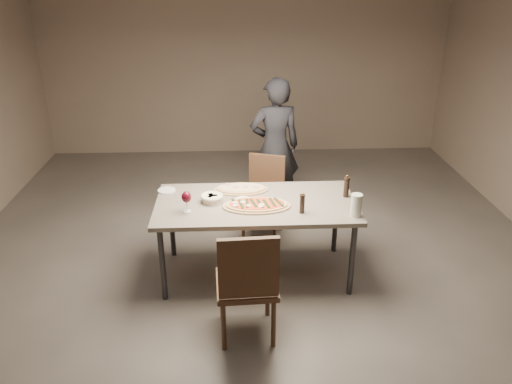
{
  "coord_description": "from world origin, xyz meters",
  "views": [
    {
      "loc": [
        -0.19,
        -4.04,
        2.68
      ],
      "look_at": [
        0.0,
        0.0,
        0.85
      ],
      "focal_mm": 35.0,
      "sensor_mm": 36.0,
      "label": 1
    }
  ],
  "objects_px": {
    "chair_near": "(247,281)",
    "carafe": "(356,205)",
    "bread_basket": "(212,198)",
    "diner": "(275,147)",
    "pepper_mill_left": "(302,203)",
    "ham_pizza": "(241,189)",
    "chair_far": "(265,192)",
    "zucchini_pizza": "(256,205)",
    "dining_table": "(256,208)"
  },
  "relations": [
    {
      "from": "ham_pizza",
      "to": "chair_near",
      "type": "xyz_separation_m",
      "value": [
        0.02,
        -1.19,
        -0.22
      ]
    },
    {
      "from": "bread_basket",
      "to": "pepper_mill_left",
      "type": "height_order",
      "value": "pepper_mill_left"
    },
    {
      "from": "chair_near",
      "to": "carafe",
      "type": "bearing_deg",
      "value": 30.65
    },
    {
      "from": "zucchini_pizza",
      "to": "ham_pizza",
      "type": "relative_size",
      "value": 1.18
    },
    {
      "from": "zucchini_pizza",
      "to": "bread_basket",
      "type": "bearing_deg",
      "value": 162.34
    },
    {
      "from": "bread_basket",
      "to": "carafe",
      "type": "relative_size",
      "value": 1.01
    },
    {
      "from": "dining_table",
      "to": "ham_pizza",
      "type": "height_order",
      "value": "ham_pizza"
    },
    {
      "from": "dining_table",
      "to": "chair_near",
      "type": "distance_m",
      "value": 0.95
    },
    {
      "from": "diner",
      "to": "bread_basket",
      "type": "bearing_deg",
      "value": 54.9
    },
    {
      "from": "carafe",
      "to": "ham_pizza",
      "type": "bearing_deg",
      "value": 149.24
    },
    {
      "from": "pepper_mill_left",
      "to": "chair_near",
      "type": "distance_m",
      "value": 0.9
    },
    {
      "from": "dining_table",
      "to": "carafe",
      "type": "relative_size",
      "value": 9.11
    },
    {
      "from": "bread_basket",
      "to": "diner",
      "type": "height_order",
      "value": "diner"
    },
    {
      "from": "carafe",
      "to": "dining_table",
      "type": "bearing_deg",
      "value": 159.72
    },
    {
      "from": "bread_basket",
      "to": "pepper_mill_left",
      "type": "bearing_deg",
      "value": -18.09
    },
    {
      "from": "ham_pizza",
      "to": "diner",
      "type": "bearing_deg",
      "value": 81.08
    },
    {
      "from": "bread_basket",
      "to": "chair_near",
      "type": "distance_m",
      "value": 1.02
    },
    {
      "from": "dining_table",
      "to": "pepper_mill_left",
      "type": "xyz_separation_m",
      "value": [
        0.38,
        -0.23,
        0.15
      ]
    },
    {
      "from": "bread_basket",
      "to": "diner",
      "type": "xyz_separation_m",
      "value": [
        0.68,
        1.34,
        0.01
      ]
    },
    {
      "from": "ham_pizza",
      "to": "chair_far",
      "type": "relative_size",
      "value": 0.59
    },
    {
      "from": "diner",
      "to": "dining_table",
      "type": "bearing_deg",
      "value": 70.04
    },
    {
      "from": "ham_pizza",
      "to": "bread_basket",
      "type": "xyz_separation_m",
      "value": [
        -0.27,
        -0.24,
        0.03
      ]
    },
    {
      "from": "dining_table",
      "to": "chair_far",
      "type": "height_order",
      "value": "chair_far"
    },
    {
      "from": "dining_table",
      "to": "pepper_mill_left",
      "type": "relative_size",
      "value": 9.51
    },
    {
      "from": "chair_far",
      "to": "diner",
      "type": "bearing_deg",
      "value": -87.66
    },
    {
      "from": "ham_pizza",
      "to": "chair_near",
      "type": "bearing_deg",
      "value": -77.4
    },
    {
      "from": "zucchini_pizza",
      "to": "ham_pizza",
      "type": "xyz_separation_m",
      "value": [
        -0.13,
        0.36,
        -0.0
      ]
    },
    {
      "from": "zucchini_pizza",
      "to": "chair_far",
      "type": "height_order",
      "value": "chair_far"
    },
    {
      "from": "dining_table",
      "to": "pepper_mill_left",
      "type": "height_order",
      "value": "pepper_mill_left"
    },
    {
      "from": "dining_table",
      "to": "chair_far",
      "type": "xyz_separation_m",
      "value": [
        0.13,
        0.81,
        -0.21
      ]
    },
    {
      "from": "carafe",
      "to": "chair_far",
      "type": "height_order",
      "value": "carafe"
    },
    {
      "from": "pepper_mill_left",
      "to": "diner",
      "type": "distance_m",
      "value": 1.59
    },
    {
      "from": "ham_pizza",
      "to": "dining_table",
      "type": "bearing_deg",
      "value": -52.35
    },
    {
      "from": "zucchini_pizza",
      "to": "chair_near",
      "type": "bearing_deg",
      "value": -98.28
    },
    {
      "from": "carafe",
      "to": "diner",
      "type": "distance_m",
      "value": 1.75
    },
    {
      "from": "chair_near",
      "to": "zucchini_pizza",
      "type": "bearing_deg",
      "value": 79.74
    },
    {
      "from": "pepper_mill_left",
      "to": "chair_far",
      "type": "relative_size",
      "value": 0.22
    },
    {
      "from": "zucchini_pizza",
      "to": "chair_far",
      "type": "distance_m",
      "value": 0.96
    },
    {
      "from": "bread_basket",
      "to": "chair_near",
      "type": "xyz_separation_m",
      "value": [
        0.29,
        -0.95,
        -0.25
      ]
    },
    {
      "from": "chair_near",
      "to": "bread_basket",
      "type": "bearing_deg",
      "value": 103.85
    },
    {
      "from": "zucchini_pizza",
      "to": "diner",
      "type": "height_order",
      "value": "diner"
    },
    {
      "from": "ham_pizza",
      "to": "bread_basket",
      "type": "height_order",
      "value": "bread_basket"
    },
    {
      "from": "zucchini_pizza",
      "to": "pepper_mill_left",
      "type": "height_order",
      "value": "pepper_mill_left"
    },
    {
      "from": "pepper_mill_left",
      "to": "chair_far",
      "type": "height_order",
      "value": "pepper_mill_left"
    },
    {
      "from": "bread_basket",
      "to": "chair_far",
      "type": "xyz_separation_m",
      "value": [
        0.52,
        0.79,
        -0.31
      ]
    },
    {
      "from": "diner",
      "to": "chair_near",
      "type": "bearing_deg",
      "value": 72.05
    },
    {
      "from": "bread_basket",
      "to": "pepper_mill_left",
      "type": "distance_m",
      "value": 0.82
    },
    {
      "from": "ham_pizza",
      "to": "carafe",
      "type": "height_order",
      "value": "carafe"
    },
    {
      "from": "ham_pizza",
      "to": "chair_near",
      "type": "distance_m",
      "value": 1.21
    },
    {
      "from": "dining_table",
      "to": "bread_basket",
      "type": "bearing_deg",
      "value": 176.6
    }
  ]
}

